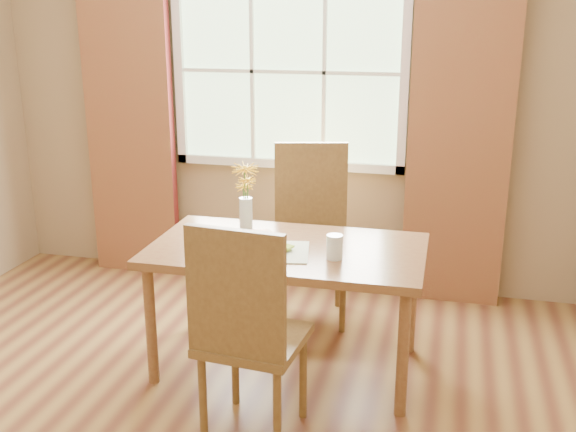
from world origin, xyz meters
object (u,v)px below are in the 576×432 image
Objects in this scene: dining_table at (287,259)px; chair_far at (311,224)px; chair_near at (246,327)px; croissant_sandwich at (258,240)px; flower_vase at (246,190)px; water_glass at (335,247)px.

dining_table is 0.71m from chair_far.
chair_far is (-0.01, 1.42, 0.03)m from chair_near.
flower_vase is at bearing 93.33° from croissant_sandwich.
chair_far reaches higher than chair_near.
chair_far is at bearing 109.72° from water_glass.
dining_table is 0.71m from chair_near.
croissant_sandwich is at bearing -110.17° from chair_far.
flower_vase reaches higher than water_glass.
water_glass is (0.39, 0.03, -0.02)m from croissant_sandwich.
chair_far is 0.65m from flower_vase.
croissant_sandwich is at bearing 106.12° from chair_near.
flower_vase is at bearing 149.32° from water_glass.
chair_near is 2.76× the size of flower_vase.
water_glass is (0.28, 0.60, 0.18)m from chair_near.
dining_table is 0.32m from water_glass.
dining_table is 0.24m from croissant_sandwich.
chair_far is (-0.02, 0.71, -0.02)m from dining_table.
chair_far is at bearing 60.99° from croissant_sandwich.
flower_vase is at bearing -133.13° from chair_far.
chair_near is 0.61m from croissant_sandwich.
flower_vase reaches higher than croissant_sandwich.
croissant_sandwich is at bearing -128.90° from dining_table.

